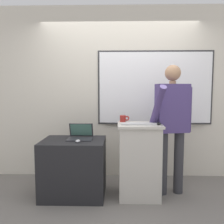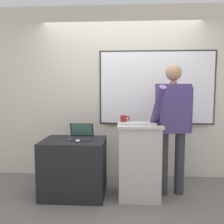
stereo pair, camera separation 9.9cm
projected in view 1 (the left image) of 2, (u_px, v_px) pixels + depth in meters
ground_plane at (119, 212)px, 2.78m from camera, size 30.00×30.00×0.00m
back_wall at (121, 93)px, 3.89m from camera, size 6.40×0.17×2.75m
lectern_podium at (139, 160)px, 3.15m from camera, size 0.57×0.51×0.98m
side_desk at (74, 168)px, 3.20m from camera, size 0.83×0.64×0.76m
person_presenter at (172, 120)px, 3.18m from camera, size 0.59×0.60×1.76m
laptop at (80, 134)px, 3.25m from camera, size 0.33×0.30×0.20m
wireless_keyboard at (139, 124)px, 3.04m from camera, size 0.46×0.12×0.02m
computer_mouse_by_laptop at (78, 141)px, 3.02m from camera, size 0.06×0.10×0.03m
computer_mouse_by_keyboard at (159, 123)px, 3.03m from camera, size 0.06×0.10×0.03m
coffee_mug at (123, 119)px, 3.29m from camera, size 0.13×0.08×0.09m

